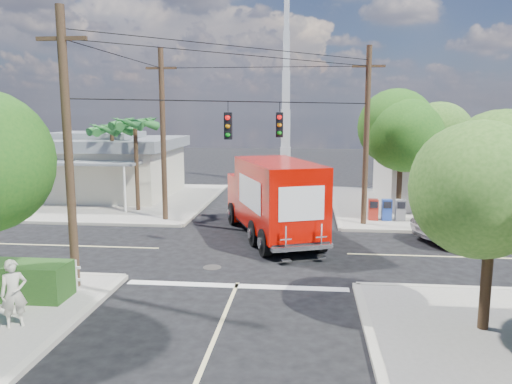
# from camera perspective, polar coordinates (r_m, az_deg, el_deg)

# --- Properties ---
(ground) EXTENTS (120.00, 120.00, 0.00)m
(ground) POSITION_cam_1_polar(r_m,az_deg,el_deg) (21.15, -0.57, -6.76)
(ground) COLOR black
(ground) RESTS_ON ground
(sidewalk_ne) EXTENTS (14.12, 14.12, 0.14)m
(sidewalk_ne) POSITION_cam_1_polar(r_m,az_deg,el_deg) (32.74, 21.03, -1.54)
(sidewalk_ne) COLOR gray
(sidewalk_ne) RESTS_ON ground
(sidewalk_nw) EXTENTS (14.12, 14.12, 0.14)m
(sidewalk_nw) POSITION_cam_1_polar(r_m,az_deg,el_deg) (34.25, -16.79, -0.87)
(sidewalk_nw) COLOR gray
(sidewalk_nw) RESTS_ON ground
(road_markings) EXTENTS (32.00, 32.00, 0.01)m
(road_markings) POSITION_cam_1_polar(r_m,az_deg,el_deg) (19.74, -1.06, -7.91)
(road_markings) COLOR beige
(road_markings) RESTS_ON ground
(building_ne) EXTENTS (11.80, 10.20, 4.50)m
(building_ne) POSITION_cam_1_polar(r_m,az_deg,el_deg) (33.92, 23.43, 2.51)
(building_ne) COLOR beige
(building_ne) RESTS_ON sidewalk_ne
(building_nw) EXTENTS (10.80, 10.20, 4.30)m
(building_nw) POSITION_cam_1_polar(r_m,az_deg,el_deg) (35.85, -17.63, 2.99)
(building_nw) COLOR beige
(building_nw) RESTS_ON sidewalk_nw
(radio_tower) EXTENTS (0.80, 0.80, 17.00)m
(radio_tower) POSITION_cam_1_polar(r_m,az_deg,el_deg) (40.25, 3.43, 8.91)
(radio_tower) COLOR silver
(radio_tower) RESTS_ON ground
(tree_ne_front) EXTENTS (4.21, 4.14, 6.66)m
(tree_ne_front) POSITION_cam_1_polar(r_m,az_deg,el_deg) (27.42, 16.35, 6.63)
(tree_ne_front) COLOR #422D1C
(tree_ne_front) RESTS_ON sidewalk_ne
(tree_ne_back) EXTENTS (3.77, 3.66, 5.82)m
(tree_ne_back) POSITION_cam_1_polar(r_m,az_deg,el_deg) (30.15, 20.44, 5.51)
(tree_ne_back) COLOR #422D1C
(tree_ne_back) RESTS_ON sidewalk_ne
(tree_se) EXTENTS (3.67, 3.54, 5.62)m
(tree_se) POSITION_cam_1_polar(r_m,az_deg,el_deg) (13.89, 25.62, 1.00)
(tree_se) COLOR #422D1C
(tree_se) RESTS_ON sidewalk_se
(palm_nw_front) EXTENTS (3.01, 3.08, 5.59)m
(palm_nw_front) POSITION_cam_1_polar(r_m,az_deg,el_deg) (29.41, -13.66, 7.42)
(palm_nw_front) COLOR #422D1C
(palm_nw_front) RESTS_ON sidewalk_nw
(palm_nw_back) EXTENTS (3.01, 3.08, 5.19)m
(palm_nw_back) POSITION_cam_1_polar(r_m,az_deg,el_deg) (31.53, -16.16, 6.74)
(palm_nw_back) COLOR #422D1C
(palm_nw_back) RESTS_ON sidewalk_nw
(utility_poles) EXTENTS (12.00, 10.68, 9.00)m
(utility_poles) POSITION_cam_1_polar(r_m,az_deg,el_deg) (22.18, -4.20, 6.23)
(utility_poles) COLOR #473321
(utility_poles) RESTS_ON ground
(vending_boxes) EXTENTS (1.90, 0.50, 1.10)m
(vending_boxes) POSITION_cam_1_polar(r_m,az_deg,el_deg) (27.21, 14.70, -1.97)
(vending_boxes) COLOR #A52317
(vending_boxes) RESTS_ON sidewalk_ne
(delivery_truck) EXTENTS (5.30, 8.73, 3.64)m
(delivery_truck) POSITION_cam_1_polar(r_m,az_deg,el_deg) (22.96, 1.95, -0.75)
(delivery_truck) COLOR black
(delivery_truck) RESTS_ON ground
(parked_car) EXTENTS (6.49, 4.66, 1.64)m
(parked_car) POSITION_cam_1_polar(r_m,az_deg,el_deg) (24.67, 24.25, -3.31)
(parked_car) COLOR silver
(parked_car) RESTS_ON ground
(pedestrian) EXTENTS (0.80, 0.75, 1.83)m
(pedestrian) POSITION_cam_1_polar(r_m,az_deg,el_deg) (14.88, -25.96, -10.38)
(pedestrian) COLOR beige
(pedestrian) RESTS_ON sidewalk_sw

